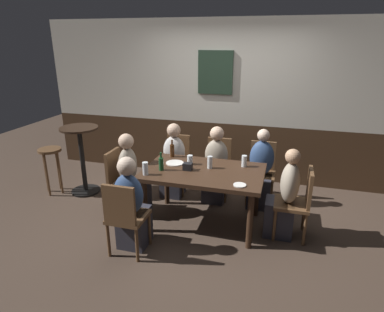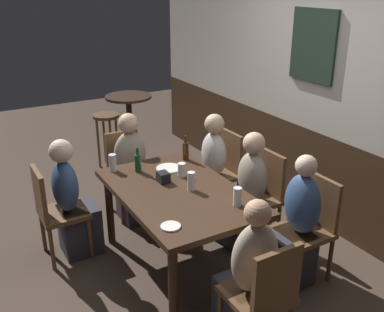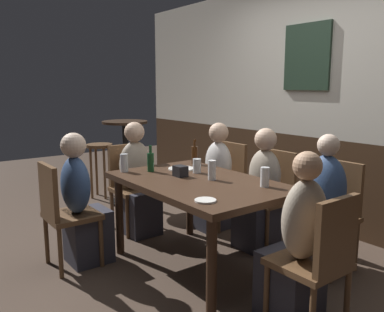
{
  "view_description": "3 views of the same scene",
  "coord_description": "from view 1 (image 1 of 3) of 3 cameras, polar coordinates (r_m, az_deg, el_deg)",
  "views": [
    {
      "loc": [
        0.92,
        -3.72,
        2.29
      ],
      "look_at": [
        -0.19,
        0.15,
        0.86
      ],
      "focal_mm": 31.08,
      "sensor_mm": 36.0,
      "label": 1
    },
    {
      "loc": [
        2.91,
        -1.54,
        2.36
      ],
      "look_at": [
        -0.02,
        0.14,
        1.01
      ],
      "focal_mm": 41.27,
      "sensor_mm": 36.0,
      "label": 2
    },
    {
      "loc": [
        2.47,
        -1.92,
        1.49
      ],
      "look_at": [
        -0.17,
        0.06,
        0.91
      ],
      "focal_mm": 37.56,
      "sensor_mm": 36.0,
      "label": 3
    }
  ],
  "objects": [
    {
      "name": "wall_back",
      "position": [
        5.54,
        6.27,
        9.17
      ],
      "size": [
        6.4,
        0.13,
        2.6
      ],
      "color": "#3D2819",
      "rests_on": "ground_plane"
    },
    {
      "name": "pint_glass_pale",
      "position": [
        4.28,
        8.94,
        -1.01
      ],
      "size": [
        0.07,
        0.07,
        0.15
      ],
      "color": "silver",
      "rests_on": "dining_table"
    },
    {
      "name": "chair_left_far",
      "position": [
        5.19,
        -2.63,
        -0.7
      ],
      "size": [
        0.4,
        0.4,
        0.88
      ],
      "color": "brown",
      "rests_on": "ground_plane"
    },
    {
      "name": "plate_white_small",
      "position": [
        3.75,
        8.2,
        -4.95
      ],
      "size": [
        0.14,
        0.14,
        0.01
      ],
      "primitive_type": "cylinder",
      "color": "white",
      "rests_on": "dining_table"
    },
    {
      "name": "tumbler_water",
      "position": [
        4.18,
        3.08,
        -1.22
      ],
      "size": [
        0.06,
        0.06,
        0.16
      ],
      "color": "silver",
      "rests_on": "dining_table"
    },
    {
      "name": "chair_left_near",
      "position": [
        3.7,
        -11.47,
        -9.84
      ],
      "size": [
        0.4,
        0.4,
        0.88
      ],
      "color": "brown",
      "rests_on": "ground_plane"
    },
    {
      "name": "person_right_far",
      "position": [
        4.81,
        11.65,
        -3.15
      ],
      "size": [
        0.34,
        0.37,
        1.12
      ],
      "color": "#2D2D38",
      "rests_on": "ground_plane"
    },
    {
      "name": "chair_head_east",
      "position": [
        4.14,
        17.82,
        -7.14
      ],
      "size": [
        0.4,
        0.4,
        0.88
      ],
      "color": "brown",
      "rests_on": "ground_plane"
    },
    {
      "name": "person_left_near",
      "position": [
        3.84,
        -10.34,
        -9.03
      ],
      "size": [
        0.34,
        0.37,
        1.12
      ],
      "color": "#2D2D38",
      "rests_on": "ground_plane"
    },
    {
      "name": "ground_plane",
      "position": [
        4.46,
        1.9,
        -11.31
      ],
      "size": [
        12.0,
        12.0,
        0.0
      ],
      "primitive_type": "plane",
      "color": "#423328"
    },
    {
      "name": "beer_glass_tall",
      "position": [
        4.01,
        -8.01,
        -2.28
      ],
      "size": [
        0.07,
        0.07,
        0.16
      ],
      "color": "silver",
      "rests_on": "dining_table"
    },
    {
      "name": "side_bar_table",
      "position": [
        5.32,
        -18.37,
        0.2
      ],
      "size": [
        0.56,
        0.56,
        1.05
      ],
      "color": "black",
      "rests_on": "ground_plane"
    },
    {
      "name": "dining_table",
      "position": [
        4.17,
        1.99,
        -3.56
      ],
      "size": [
        1.48,
        0.94,
        0.74
      ],
      "color": "#382316",
      "rests_on": "ground_plane"
    },
    {
      "name": "chair_mid_far",
      "position": [
        5.03,
        4.43,
        -1.41
      ],
      "size": [
        0.4,
        0.4,
        0.88
      ],
      "color": "brown",
      "rests_on": "ground_plane"
    },
    {
      "name": "chair_right_far",
      "position": [
        4.95,
        11.84,
        -2.12
      ],
      "size": [
        0.4,
        0.4,
        0.88
      ],
      "color": "brown",
      "rests_on": "ground_plane"
    },
    {
      "name": "person_head_east",
      "position": [
        4.15,
        15.5,
        -7.35
      ],
      "size": [
        0.37,
        0.34,
        1.11
      ],
      "color": "#2D2D38",
      "rests_on": "ground_plane"
    },
    {
      "name": "chair_head_west",
      "position": [
        4.62,
        -12.1,
        -3.74
      ],
      "size": [
        0.4,
        0.4,
        0.88
      ],
      "color": "brown",
      "rests_on": "ground_plane"
    },
    {
      "name": "person_head_west",
      "position": [
        4.56,
        -10.27,
        -4.19
      ],
      "size": [
        0.37,
        0.34,
        1.13
      ],
      "color": "#2D2D38",
      "rests_on": "ground_plane"
    },
    {
      "name": "bar_stool",
      "position": [
        5.49,
        -23.08,
        -0.39
      ],
      "size": [
        0.34,
        0.34,
        0.72
      ],
      "color": "brown",
      "rests_on": "ground_plane"
    },
    {
      "name": "person_mid_far",
      "position": [
        4.89,
        4.03,
        -2.37
      ],
      "size": [
        0.34,
        0.37,
        1.11
      ],
      "color": "#2D2D38",
      "rests_on": "ground_plane"
    },
    {
      "name": "condiment_caddy",
      "position": [
        4.13,
        -0.74,
        -1.82
      ],
      "size": [
        0.11,
        0.09,
        0.09
      ],
      "primitive_type": "cube",
      "color": "black",
      "rests_on": "dining_table"
    },
    {
      "name": "beer_bottle_brown",
      "position": [
        4.59,
        -3.43,
        1.01
      ],
      "size": [
        0.06,
        0.06,
        0.24
      ],
      "color": "#42230F",
      "rests_on": "dining_table"
    },
    {
      "name": "beer_bottle_green",
      "position": [
        4.13,
        -5.32,
        -1.27
      ],
      "size": [
        0.06,
        0.06,
        0.23
      ],
      "color": "#194723",
      "rests_on": "dining_table"
    },
    {
      "name": "person_left_far",
      "position": [
        5.05,
        -3.21,
        -1.6
      ],
      "size": [
        0.34,
        0.37,
        1.11
      ],
      "color": "#2D2D38",
      "rests_on": "ground_plane"
    },
    {
      "name": "plate_white_large",
      "position": [
        4.36,
        -2.98,
        -1.21
      ],
      "size": [
        0.23,
        0.23,
        0.01
      ],
      "primitive_type": "cylinder",
      "color": "white",
      "rests_on": "dining_table"
    },
    {
      "name": "highball_clear",
      "position": [
        4.31,
        -0.36,
        -0.77
      ],
      "size": [
        0.07,
        0.07,
        0.12
      ],
      "color": "silver",
      "rests_on": "dining_table"
    }
  ]
}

